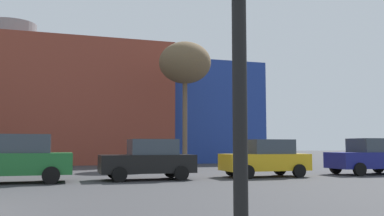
{
  "coord_description": "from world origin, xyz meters",
  "views": [
    {
      "loc": [
        2.95,
        -10.29,
        1.43
      ],
      "look_at": [
        8.98,
        8.77,
        3.22
      ],
      "focal_mm": 39.58,
      "sensor_mm": 36.0,
      "label": 1
    }
  ],
  "objects_px": {
    "parked_car_3": "(148,160)",
    "parked_car_5": "(370,156)",
    "bare_tree_0": "(185,64)",
    "parked_car_4": "(266,158)",
    "parked_car_2": "(16,159)"
  },
  "relations": [
    {
      "from": "parked_car_4",
      "to": "parked_car_5",
      "type": "xyz_separation_m",
      "value": [
        5.86,
        0.0,
        0.04
      ]
    },
    {
      "from": "parked_car_3",
      "to": "parked_car_5",
      "type": "height_order",
      "value": "parked_car_5"
    },
    {
      "from": "parked_car_4",
      "to": "parked_car_2",
      "type": "bearing_deg",
      "value": -0.0
    },
    {
      "from": "bare_tree_0",
      "to": "parked_car_3",
      "type": "bearing_deg",
      "value": -115.02
    },
    {
      "from": "parked_car_3",
      "to": "parked_car_5",
      "type": "bearing_deg",
      "value": -180.0
    },
    {
      "from": "parked_car_2",
      "to": "bare_tree_0",
      "type": "xyz_separation_m",
      "value": [
        9.67,
        9.55,
        6.08
      ]
    },
    {
      "from": "parked_car_3",
      "to": "parked_car_5",
      "type": "relative_size",
      "value": 0.95
    },
    {
      "from": "parked_car_3",
      "to": "parked_car_4",
      "type": "xyz_separation_m",
      "value": [
        5.52,
        -0.0,
        0.0
      ]
    },
    {
      "from": "parked_car_3",
      "to": "bare_tree_0",
      "type": "height_order",
      "value": "bare_tree_0"
    },
    {
      "from": "parked_car_3",
      "to": "parked_car_4",
      "type": "bearing_deg",
      "value": 180.0
    },
    {
      "from": "parked_car_2",
      "to": "parked_car_5",
      "type": "height_order",
      "value": "parked_car_2"
    },
    {
      "from": "parked_car_4",
      "to": "bare_tree_0",
      "type": "xyz_separation_m",
      "value": [
        -1.07,
        9.55,
        6.16
      ]
    },
    {
      "from": "parked_car_2",
      "to": "parked_car_3",
      "type": "height_order",
      "value": "parked_car_2"
    },
    {
      "from": "parked_car_2",
      "to": "parked_car_5",
      "type": "bearing_deg",
      "value": -180.0
    },
    {
      "from": "parked_car_5",
      "to": "bare_tree_0",
      "type": "relative_size",
      "value": 0.49
    }
  ]
}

